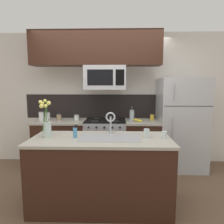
{
  "coord_description": "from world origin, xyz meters",
  "views": [
    {
      "loc": [
        0.23,
        -2.81,
        1.57
      ],
      "look_at": [
        0.14,
        0.27,
        1.16
      ],
      "focal_mm": 32.0,
      "sensor_mm": 36.0,
      "label": 1
    }
  ],
  "objects_px": {
    "spare_glass": "(164,135)",
    "storage_jar_medium": "(48,116)",
    "storage_jar_short": "(59,117)",
    "sink_faucet": "(111,120)",
    "storage_jar_squat": "(77,118)",
    "drinking_glass": "(147,133)",
    "stove_range": "(105,144)",
    "dish_soap_bottle": "(75,132)",
    "flower_vase": "(47,125)",
    "storage_jar_tall": "(41,116)",
    "coffee_tin": "(152,118)",
    "refrigerator": "(181,124)",
    "banana_bunch": "(138,120)",
    "microwave": "(105,78)",
    "french_press": "(132,115)"
  },
  "relations": [
    {
      "from": "storage_jar_medium",
      "to": "french_press",
      "type": "bearing_deg",
      "value": 1.3
    },
    {
      "from": "microwave",
      "to": "drinking_glass",
      "type": "relative_size",
      "value": 6.62
    },
    {
      "from": "stove_range",
      "to": "microwave",
      "type": "xyz_separation_m",
      "value": [
        0.0,
        -0.02,
        1.25
      ]
    },
    {
      "from": "storage_jar_medium",
      "to": "sink_faucet",
      "type": "relative_size",
      "value": 0.48
    },
    {
      "from": "microwave",
      "to": "coffee_tin",
      "type": "height_order",
      "value": "microwave"
    },
    {
      "from": "sink_faucet",
      "to": "dish_soap_bottle",
      "type": "xyz_separation_m",
      "value": [
        -0.45,
        -0.19,
        -0.13
      ]
    },
    {
      "from": "storage_jar_short",
      "to": "sink_faucet",
      "type": "relative_size",
      "value": 0.43
    },
    {
      "from": "microwave",
      "to": "refrigerator",
      "type": "distance_m",
      "value": 1.66
    },
    {
      "from": "microwave",
      "to": "french_press",
      "type": "distance_m",
      "value": 0.87
    },
    {
      "from": "microwave",
      "to": "refrigerator",
      "type": "bearing_deg",
      "value": 1.65
    },
    {
      "from": "storage_jar_medium",
      "to": "storage_jar_short",
      "type": "relative_size",
      "value": 1.13
    },
    {
      "from": "storage_jar_squat",
      "to": "drinking_glass",
      "type": "xyz_separation_m",
      "value": [
        1.16,
        -1.25,
        0.01
      ]
    },
    {
      "from": "drinking_glass",
      "to": "banana_bunch",
      "type": "bearing_deg",
      "value": 89.61
    },
    {
      "from": "spare_glass",
      "to": "microwave",
      "type": "bearing_deg",
      "value": 123.69
    },
    {
      "from": "french_press",
      "to": "flower_vase",
      "type": "distance_m",
      "value": 1.74
    },
    {
      "from": "refrigerator",
      "to": "storage_jar_tall",
      "type": "distance_m",
      "value": 2.65
    },
    {
      "from": "stove_range",
      "to": "storage_jar_squat",
      "type": "distance_m",
      "value": 0.75
    },
    {
      "from": "spare_glass",
      "to": "storage_jar_medium",
      "type": "bearing_deg",
      "value": 146.61
    },
    {
      "from": "storage_jar_squat",
      "to": "coffee_tin",
      "type": "height_order",
      "value": "coffee_tin"
    },
    {
      "from": "banana_bunch",
      "to": "spare_glass",
      "type": "bearing_deg",
      "value": -80.03
    },
    {
      "from": "storage_jar_squat",
      "to": "stove_range",
      "type": "bearing_deg",
      "value": -3.92
    },
    {
      "from": "storage_jar_squat",
      "to": "banana_bunch",
      "type": "xyz_separation_m",
      "value": [
        1.16,
        -0.1,
        -0.03
      ]
    },
    {
      "from": "french_press",
      "to": "storage_jar_squat",
      "type": "bearing_deg",
      "value": -178.81
    },
    {
      "from": "refrigerator",
      "to": "flower_vase",
      "type": "relative_size",
      "value": 3.48
    },
    {
      "from": "drinking_glass",
      "to": "spare_glass",
      "type": "xyz_separation_m",
      "value": [
        0.22,
        -0.03,
        -0.01
      ]
    },
    {
      "from": "storage_jar_short",
      "to": "sink_faucet",
      "type": "distance_m",
      "value": 1.48
    },
    {
      "from": "storage_jar_squat",
      "to": "sink_faucet",
      "type": "height_order",
      "value": "sink_faucet"
    },
    {
      "from": "storage_jar_short",
      "to": "drinking_glass",
      "type": "distance_m",
      "value": 1.93
    },
    {
      "from": "storage_jar_short",
      "to": "flower_vase",
      "type": "relative_size",
      "value": 0.27
    },
    {
      "from": "sink_faucet",
      "to": "banana_bunch",
      "type": "bearing_deg",
      "value": 64.47
    },
    {
      "from": "refrigerator",
      "to": "dish_soap_bottle",
      "type": "distance_m",
      "value": 2.15
    },
    {
      "from": "stove_range",
      "to": "french_press",
      "type": "distance_m",
      "value": 0.75
    },
    {
      "from": "storage_jar_short",
      "to": "banana_bunch",
      "type": "xyz_separation_m",
      "value": [
        1.49,
        -0.07,
        -0.04
      ]
    },
    {
      "from": "french_press",
      "to": "flower_vase",
      "type": "bearing_deg",
      "value": -132.83
    },
    {
      "from": "stove_range",
      "to": "french_press",
      "type": "xyz_separation_m",
      "value": [
        0.5,
        0.06,
        0.55
      ]
    },
    {
      "from": "storage_jar_medium",
      "to": "coffee_tin",
      "type": "distance_m",
      "value": 2.0
    },
    {
      "from": "french_press",
      "to": "sink_faucet",
      "type": "distance_m",
      "value": 1.17
    },
    {
      "from": "storage_jar_tall",
      "to": "banana_bunch",
      "type": "height_order",
      "value": "storage_jar_tall"
    },
    {
      "from": "french_press",
      "to": "drinking_glass",
      "type": "bearing_deg",
      "value": -85.65
    },
    {
      "from": "microwave",
      "to": "coffee_tin",
      "type": "bearing_deg",
      "value": 4.58
    },
    {
      "from": "stove_range",
      "to": "storage_jar_short",
      "type": "relative_size",
      "value": 7.12
    },
    {
      "from": "storage_jar_medium",
      "to": "french_press",
      "type": "relative_size",
      "value": 0.55
    },
    {
      "from": "stove_range",
      "to": "sink_faucet",
      "type": "xyz_separation_m",
      "value": [
        0.14,
        -1.05,
        0.65
      ]
    },
    {
      "from": "french_press",
      "to": "coffee_tin",
      "type": "bearing_deg",
      "value": -1.49
    },
    {
      "from": "storage_jar_tall",
      "to": "storage_jar_medium",
      "type": "height_order",
      "value": "storage_jar_tall"
    },
    {
      "from": "flower_vase",
      "to": "storage_jar_tall",
      "type": "bearing_deg",
      "value": 113.96
    },
    {
      "from": "coffee_tin",
      "to": "drinking_glass",
      "type": "xyz_separation_m",
      "value": [
        -0.29,
        -1.27,
        0.0
      ]
    },
    {
      "from": "stove_range",
      "to": "storage_jar_medium",
      "type": "xyz_separation_m",
      "value": [
        -1.11,
        0.02,
        0.52
      ]
    },
    {
      "from": "refrigerator",
      "to": "dish_soap_bottle",
      "type": "bearing_deg",
      "value": -143.89
    },
    {
      "from": "drinking_glass",
      "to": "dish_soap_bottle",
      "type": "bearing_deg",
      "value": -178.14
    }
  ]
}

